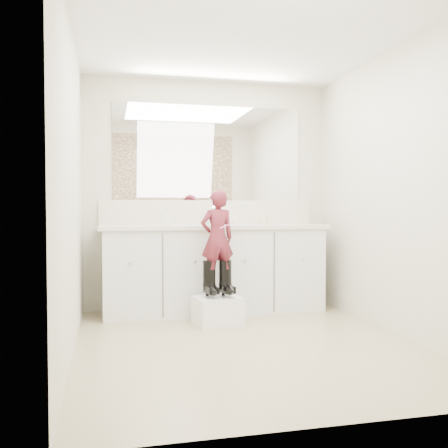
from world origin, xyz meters
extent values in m
plane|color=#827255|center=(0.00, 0.00, 0.00)|extent=(3.00, 3.00, 0.00)
plane|color=white|center=(0.00, 0.00, 2.40)|extent=(3.00, 3.00, 0.00)
plane|color=beige|center=(0.00, 1.50, 1.20)|extent=(2.60, 0.00, 2.60)
plane|color=beige|center=(0.00, -1.50, 1.20)|extent=(2.60, 0.00, 2.60)
plane|color=beige|center=(-1.30, 0.00, 1.20)|extent=(0.00, 3.00, 3.00)
plane|color=beige|center=(1.30, 0.00, 1.20)|extent=(0.00, 3.00, 3.00)
cube|color=silver|center=(0.00, 1.23, 0.42)|extent=(2.20, 0.55, 0.85)
cube|color=beige|center=(0.00, 1.21, 0.87)|extent=(2.28, 0.58, 0.04)
cube|color=beige|center=(0.00, 1.49, 1.02)|extent=(2.28, 0.03, 0.25)
cube|color=white|center=(0.00, 1.49, 1.64)|extent=(2.00, 0.02, 1.00)
cube|color=#472819|center=(0.00, -1.49, 1.65)|extent=(2.00, 0.01, 1.20)
cylinder|color=silver|center=(0.00, 1.38, 0.94)|extent=(0.08, 0.08, 0.10)
imported|color=beige|center=(0.54, 1.25, 0.94)|extent=(0.13, 0.13, 0.10)
imported|color=beige|center=(-0.49, 1.17, 0.97)|extent=(0.08, 0.08, 0.17)
cube|color=white|center=(-0.08, 0.68, 0.13)|extent=(0.44, 0.39, 0.25)
imported|color=#972E39|center=(-0.08, 0.70, 0.79)|extent=(0.34, 0.25, 0.87)
cylinder|color=#E157A4|center=(-0.01, 0.62, 0.90)|extent=(0.14, 0.03, 0.06)
camera|label=1|loc=(-1.05, -3.71, 1.07)|focal=40.00mm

